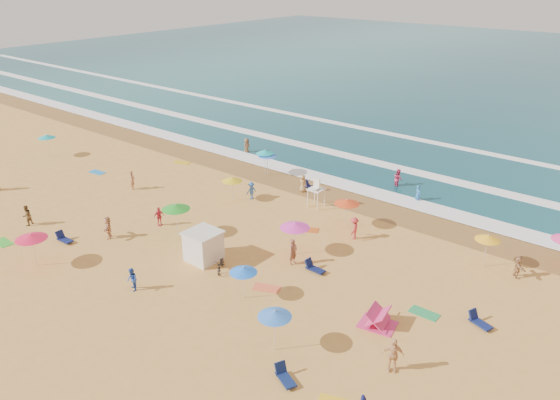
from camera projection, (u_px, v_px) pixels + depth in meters
The scene contains 13 objects.
ground at pixel (222, 243), 39.50m from camera, with size 220.00×220.00×0.00m, color gold.
ocean at pixel (547, 75), 99.39m from camera, with size 220.00×140.00×0.18m, color #0C4756.
wet_sand at pixel (321, 191), 48.41m from camera, with size 220.00×220.00×0.00m, color olive.
surf_foam at pixel (372, 164), 54.66m from camera, with size 200.00×18.70×0.05m.
cabana at pixel (203, 247), 36.84m from camera, with size 2.00×2.00×2.00m, color silver.
cabana_roof at pixel (203, 233), 36.41m from camera, with size 2.20×2.20×0.12m, color silver.
bicycle at pixel (221, 264), 35.74m from camera, with size 0.61×1.75×0.92m, color black.
lifeguard_stand at pixel (316, 195), 44.97m from camera, with size 1.20×1.20×2.10m, color white, non-canonical shape.
beach_umbrellas at pixel (247, 216), 38.57m from camera, with size 56.82×29.93×0.76m.
loungers at pixel (307, 295), 33.00m from camera, with size 44.37×28.44×0.34m.
towels at pixel (209, 252), 38.18m from camera, with size 53.44×24.59×0.03m.
popup_tents at pixel (516, 313), 30.55m from camera, with size 14.00×12.21×1.20m.
beachgoers at pixel (287, 214), 42.20m from camera, with size 44.71×26.80×2.13m.
Camera 1 is at (25.30, -24.56, 18.57)m, focal length 35.00 mm.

